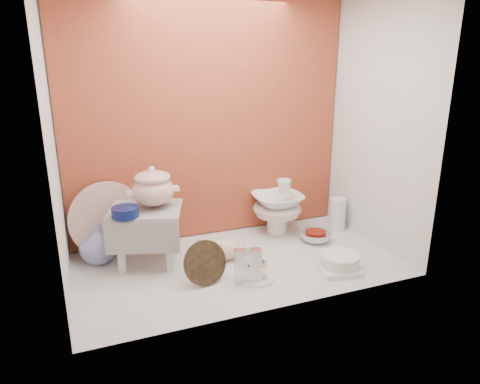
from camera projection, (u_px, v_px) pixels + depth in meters
The scene contains 17 objects.
ground at pixel (238, 263), 2.48m from camera, with size 1.80×1.80×0.00m, color silver.
niche_shell at pixel (226, 95), 2.36m from camera, with size 1.86×1.03×1.53m.
step_stool at pixel (147, 236), 2.44m from camera, with size 0.39×0.33×0.33m, color silver, non-canonical shape.
soup_tureen at pixel (153, 187), 2.39m from camera, with size 0.27×0.27×0.23m, color white, non-canonical shape.
cobalt_bowl at pixel (125, 212), 2.26m from camera, with size 0.14×0.14×0.05m, color #09144A.
floral_platter at pixel (108, 219), 2.54m from camera, with size 0.45×0.10×0.44m, color beige, non-canonical shape.
blue_white_vase at pixel (98, 244), 2.47m from camera, with size 0.21×0.21×0.22m, color white.
lacquer_tray at pixel (205, 263), 2.23m from camera, with size 0.24×0.09×0.23m, color black, non-canonical shape.
mantel_clock at pixel (248, 264), 2.25m from camera, with size 0.14×0.05×0.21m, color silver.
plush_pig at pixel (225, 249), 2.51m from camera, with size 0.22×0.15×0.13m, color beige.
teacup_saucer at pixel (256, 278), 2.30m from camera, with size 0.19×0.19×0.01m, color white.
gold_rim_teacup at pixel (256, 269), 2.29m from camera, with size 0.11×0.11×0.09m, color white.
lattice_dish at pixel (338, 268), 2.39m from camera, with size 0.21×0.21×0.03m, color white.
dinner_plate_stack at pixel (339, 262), 2.40m from camera, with size 0.23×0.23×0.09m, color white.
crystal_bowl at pixel (315, 237), 2.77m from camera, with size 0.20×0.20×0.06m, color silver.
clear_glass_vase at pixel (338, 214), 2.95m from camera, with size 0.11×0.11×0.22m, color silver.
porcelain_tower at pixel (277, 207), 2.86m from camera, with size 0.32×0.32×0.37m, color white, non-canonical shape.
Camera 1 is at (-0.81, -2.10, 1.13)m, focal length 32.44 mm.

